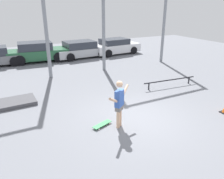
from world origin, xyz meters
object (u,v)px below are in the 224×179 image
Objects in this scene: grind_rail at (170,81)px; skateboard at (102,124)px; parked_car_silver at (81,49)px; skateboarder at (119,102)px; parked_car_green at (37,52)px; parked_car_white at (116,46)px.

skateboard is at bearing -157.03° from grind_rail.
parked_car_silver is (-1.72, 8.47, 0.32)m from grind_rail.
parked_car_silver is at bearing 40.81° from skateboarder.
parked_car_white is (6.37, -0.26, -0.06)m from parked_car_green.
grind_rail is 10.03m from parked_car_green.
grind_rail is (4.73, 2.00, 0.24)m from skateboard.
parked_car_white is (1.33, 8.40, 0.32)m from grind_rail.
skateboarder is 0.40× the size of parked_car_white.
skateboard is 5.14m from grind_rail.
grind_rail is 8.65m from parked_car_silver.
skateboard is 0.18× the size of parked_car_silver.
skateboarder is at bearing -50.70° from skateboard.
parked_car_silver is (3.32, -0.18, -0.07)m from parked_car_green.
grind_rail is at bearing -81.49° from parked_car_silver.
skateboard is (-0.50, 0.30, -0.87)m from skateboarder.
parked_car_silver is 3.05m from parked_car_white.
parked_car_green reaches higher than skateboard.
parked_car_silver is at bearing 101.45° from grind_rail.
parked_car_white reaches higher than grind_rail.
parked_car_white is at bearing 2.07° from parked_car_green.
parked_car_silver is at bearing 174.35° from parked_car_white.
grind_rail is (4.23, 2.30, -0.63)m from skateboarder.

